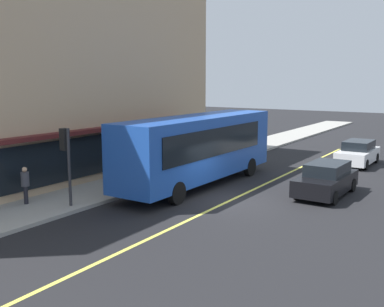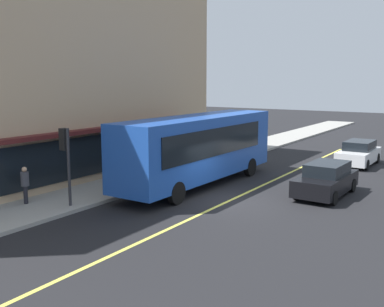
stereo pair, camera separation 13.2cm
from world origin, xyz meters
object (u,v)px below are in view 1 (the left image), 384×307
Objects in this scene: car_white at (358,153)px; pedestrian_by_curb at (25,182)px; bus at (199,146)px; car_black at (326,179)px; traffic_light at (66,148)px.

car_white is 2.75× the size of pedestrian_by_curb.
car_black is (1.45, -6.01, -1.24)m from bus.
bus is at bearing -28.36° from pedestrian_by_curb.
bus reaches higher than car_black.
bus is at bearing -19.73° from traffic_light.
traffic_light is 0.74× the size of car_black.
traffic_light is at bearing -63.43° from pedestrian_by_curb.
traffic_light is 18.47m from car_white.
pedestrian_by_curb is (-17.47, 9.41, 0.34)m from car_white.
car_black is 1.00× the size of car_white.
traffic_light is (-6.54, 2.35, 0.55)m from bus.
car_white is at bearing -25.07° from traffic_light.
bus is at bearing 151.70° from car_white.
bus is 11.55m from car_white.
traffic_light is at bearing 154.93° from car_white.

